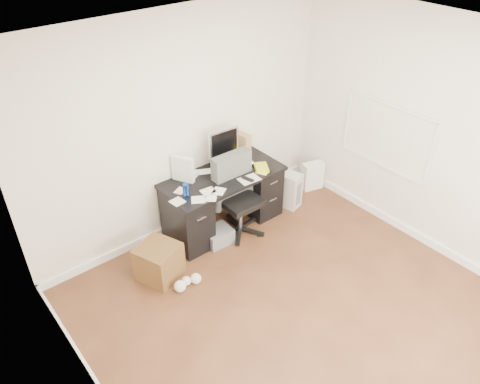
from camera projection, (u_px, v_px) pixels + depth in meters
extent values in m
plane|color=#452516|center=(298.00, 312.00, 4.84)|extent=(4.00, 4.00, 0.00)
cube|color=silver|center=(183.00, 128.00, 5.36)|extent=(4.00, 0.02, 2.70)
cube|color=silver|center=(95.00, 322.00, 3.04)|extent=(0.02, 4.00, 2.70)
cube|color=silver|center=(436.00, 139.00, 5.12)|extent=(0.02, 4.00, 2.70)
cube|color=white|center=(325.00, 54.00, 3.32)|extent=(4.00, 4.00, 0.02)
cube|color=white|center=(190.00, 218.00, 6.08)|extent=(4.00, 0.03, 0.10)
cube|color=white|center=(411.00, 232.00, 5.85)|extent=(0.03, 4.00, 0.10)
cube|color=black|center=(223.00, 177.00, 5.64)|extent=(1.50, 0.70, 0.04)
cube|color=black|center=(187.00, 219.00, 5.57)|extent=(0.40, 0.60, 0.71)
cube|color=black|center=(257.00, 187.00, 6.14)|extent=(0.40, 0.60, 0.71)
cube|color=black|center=(208.00, 184.00, 6.01)|extent=(0.70, 0.03, 0.51)
cube|color=black|center=(235.00, 172.00, 5.68)|extent=(0.43, 0.16, 0.02)
sphere|color=#BCBCC1|center=(252.00, 163.00, 5.81)|extent=(0.07, 0.07, 0.07)
cylinder|color=navy|center=(186.00, 190.00, 5.23)|extent=(0.09, 0.09, 0.16)
cube|color=white|center=(183.00, 169.00, 5.46)|extent=(0.24, 0.30, 0.32)
cube|color=#A27F4E|center=(241.00, 144.00, 5.96)|extent=(0.17, 0.28, 0.31)
cube|color=yellow|center=(262.00, 168.00, 5.75)|extent=(0.26, 0.27, 0.04)
cube|color=#BAB6A8|center=(283.00, 187.00, 6.33)|extent=(0.33, 0.53, 0.49)
cube|color=white|center=(312.00, 176.00, 6.65)|extent=(0.34, 0.28, 0.40)
cube|color=#533918|center=(159.00, 262.00, 5.17)|extent=(0.54, 0.54, 0.42)
cube|color=slate|center=(218.00, 236.00, 5.72)|extent=(0.34, 0.28, 0.19)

